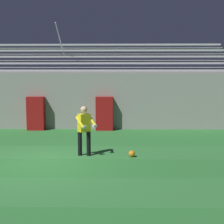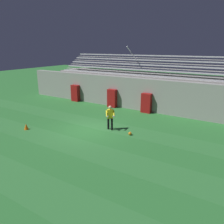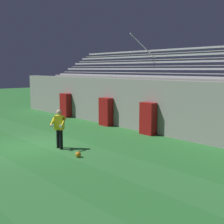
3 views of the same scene
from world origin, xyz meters
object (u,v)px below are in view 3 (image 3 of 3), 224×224
at_px(padding_pillar_gate_left, 106,112).
at_px(soccer_ball, 78,154).
at_px(goalkeeper, 59,127).
at_px(padding_pillar_gate_right, 148,119).
at_px(padding_pillar_far_left, 66,105).

distance_m(padding_pillar_gate_left, soccer_ball, 6.88).
bearing_deg(goalkeeper, soccer_ball, -5.22).
relative_size(padding_pillar_gate_right, padding_pillar_far_left, 1.00).
xyz_separation_m(padding_pillar_gate_right, soccer_ball, (1.13, -5.14, -0.72)).
height_order(padding_pillar_far_left, goalkeeper, goalkeeper).
relative_size(padding_pillar_gate_right, soccer_ball, 7.51).
distance_m(padding_pillar_far_left, goalkeeper, 8.89).
bearing_deg(soccer_ball, padding_pillar_gate_left, 131.31).
bearing_deg(soccer_ball, padding_pillar_gate_right, 102.35).
relative_size(padding_pillar_far_left, goalkeeper, 0.99).
relative_size(padding_pillar_gate_right, goalkeeper, 0.99).
bearing_deg(padding_pillar_gate_right, padding_pillar_gate_left, 180.00).
relative_size(padding_pillar_gate_left, soccer_ball, 7.51).
relative_size(padding_pillar_gate_left, goalkeeper, 0.99).
distance_m(padding_pillar_gate_right, soccer_ball, 5.31).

